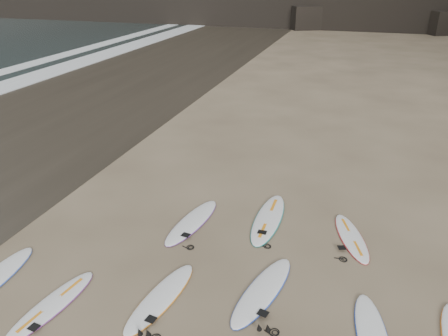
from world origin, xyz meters
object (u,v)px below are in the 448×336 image
object	(u,v)px
surfboard_0	(52,305)
surfboard_5	(192,221)
surfboard_6	(268,218)
surfboard_3	(372,336)
surfboard_1	(161,297)
surfboard_2	(263,290)
surfboard_7	(351,237)

from	to	relation	value
surfboard_0	surfboard_5	size ratio (longest dim) A/B	0.91
surfboard_5	surfboard_6	size ratio (longest dim) A/B	0.92
surfboard_0	surfboard_3	size ratio (longest dim) A/B	1.02
surfboard_1	surfboard_6	distance (m)	3.97
surfboard_2	surfboard_3	bearing A→B (deg)	-2.19
surfboard_0	surfboard_6	distance (m)	5.71
surfboard_1	surfboard_7	distance (m)	5.01
surfboard_3	surfboard_5	bearing A→B (deg)	139.79
surfboard_1	surfboard_5	xyz separation A→B (m)	(-0.45, 2.93, 0.00)
surfboard_0	surfboard_1	world-z (taller)	surfboard_1
surfboard_1	surfboard_2	xyz separation A→B (m)	(1.95, 0.82, 0.00)
surfboard_1	surfboard_6	bearing A→B (deg)	77.24
surfboard_0	surfboard_6	bearing A→B (deg)	61.40
surfboard_3	surfboard_6	distance (m)	4.40
surfboard_5	surfboard_6	bearing A→B (deg)	29.98
surfboard_3	surfboard_0	bearing A→B (deg)	-179.73
surfboard_0	surfboard_5	distance (m)	4.09
surfboard_1	surfboard_5	world-z (taller)	surfboard_5
surfboard_3	surfboard_1	bearing A→B (deg)	173.35
surfboard_0	surfboard_3	bearing A→B (deg)	18.49
surfboard_6	surfboard_0	bearing A→B (deg)	-126.71
surfboard_5	surfboard_6	world-z (taller)	surfboard_6
surfboard_0	surfboard_2	size ratio (longest dim) A/B	0.91
surfboard_1	surfboard_6	xyz separation A→B (m)	(1.45, 3.69, 0.01)
surfboard_6	surfboard_7	world-z (taller)	surfboard_6
surfboard_5	surfboard_1	bearing A→B (deg)	-72.99
surfboard_0	surfboard_1	distance (m)	2.17
surfboard_2	surfboard_3	world-z (taller)	surfboard_2
surfboard_7	surfboard_2	bearing A→B (deg)	-141.82
surfboard_6	surfboard_2	bearing A→B (deg)	-79.72
surfboard_3	surfboard_7	bearing A→B (deg)	89.40
surfboard_1	surfboard_5	size ratio (longest dim) A/B	0.94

